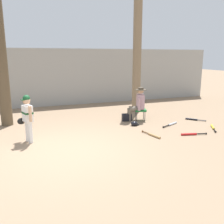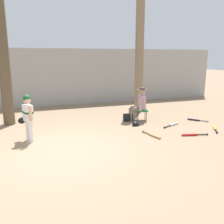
{
  "view_description": "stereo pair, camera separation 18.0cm",
  "coord_description": "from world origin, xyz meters",
  "px_view_note": "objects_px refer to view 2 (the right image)",
  "views": [
    {
      "loc": [
        -0.91,
        -5.71,
        2.3
      ],
      "look_at": [
        1.46,
        0.61,
        0.75
      ],
      "focal_mm": 39.06,
      "sensor_mm": 36.0,
      "label": 1
    },
    {
      "loc": [
        -0.74,
        -5.77,
        2.3
      ],
      "look_at": [
        1.46,
        0.61,
        0.75
      ],
      "focal_mm": 39.06,
      "sensor_mm": 36.0,
      "label": 2
    }
  ],
  "objects_px": {
    "bat_aluminum_silver": "(173,125)",
    "bat_wood_tan": "(153,136)",
    "bat_red_barrel": "(192,135)",
    "bat_black_composite": "(195,120)",
    "folding_stool": "(142,111)",
    "bat_yellow_trainer": "(215,128)",
    "seated_spectator": "(139,103)",
    "handbag_beside_stool": "(128,117)",
    "tree_behind_spectator": "(139,59)",
    "tree_near_player": "(1,36)",
    "batting_helmet_black": "(135,124)",
    "young_ballplayer": "(28,115)"
  },
  "relations": [
    {
      "from": "handbag_beside_stool",
      "to": "tree_near_player",
      "type": "bearing_deg",
      "value": 166.75
    },
    {
      "from": "bat_wood_tan",
      "to": "handbag_beside_stool",
      "type": "bearing_deg",
      "value": 90.33
    },
    {
      "from": "seated_spectator",
      "to": "handbag_beside_stool",
      "type": "bearing_deg",
      "value": 173.82
    },
    {
      "from": "handbag_beside_stool",
      "to": "bat_aluminum_silver",
      "type": "distance_m",
      "value": 1.6
    },
    {
      "from": "tree_behind_spectator",
      "to": "bat_wood_tan",
      "type": "distance_m",
      "value": 4.02
    },
    {
      "from": "bat_aluminum_silver",
      "to": "bat_black_composite",
      "type": "relative_size",
      "value": 1.31
    },
    {
      "from": "tree_behind_spectator",
      "to": "bat_aluminum_silver",
      "type": "xyz_separation_m",
      "value": [
        0.17,
        -2.42,
        -2.14
      ]
    },
    {
      "from": "folding_stool",
      "to": "bat_black_composite",
      "type": "distance_m",
      "value": 1.98
    },
    {
      "from": "seated_spectator",
      "to": "batting_helmet_black",
      "type": "distance_m",
      "value": 0.94
    },
    {
      "from": "handbag_beside_stool",
      "to": "bat_wood_tan",
      "type": "bearing_deg",
      "value": -89.67
    },
    {
      "from": "batting_helmet_black",
      "to": "tree_near_player",
      "type": "bearing_deg",
      "value": 158.21
    },
    {
      "from": "bat_aluminum_silver",
      "to": "bat_wood_tan",
      "type": "relative_size",
      "value": 1.0
    },
    {
      "from": "young_ballplayer",
      "to": "folding_stool",
      "type": "distance_m",
      "value": 4.07
    },
    {
      "from": "tree_behind_spectator",
      "to": "seated_spectator",
      "type": "distance_m",
      "value": 2.18
    },
    {
      "from": "handbag_beside_stool",
      "to": "young_ballplayer",
      "type": "bearing_deg",
      "value": -162.32
    },
    {
      "from": "tree_behind_spectator",
      "to": "bat_red_barrel",
      "type": "distance_m",
      "value": 4.15
    },
    {
      "from": "seated_spectator",
      "to": "bat_aluminum_silver",
      "type": "relative_size",
      "value": 1.57
    },
    {
      "from": "tree_behind_spectator",
      "to": "tree_near_player",
      "type": "bearing_deg",
      "value": -175.32
    },
    {
      "from": "folding_stool",
      "to": "bat_yellow_trainer",
      "type": "bearing_deg",
      "value": -45.75
    },
    {
      "from": "bat_aluminum_silver",
      "to": "tree_behind_spectator",
      "type": "bearing_deg",
      "value": 93.99
    },
    {
      "from": "tree_near_player",
      "to": "bat_wood_tan",
      "type": "bearing_deg",
      "value": -34.93
    },
    {
      "from": "bat_wood_tan",
      "to": "batting_helmet_black",
      "type": "relative_size",
      "value": 2.73
    },
    {
      "from": "tree_near_player",
      "to": "bat_red_barrel",
      "type": "bearing_deg",
      "value": -31.26
    },
    {
      "from": "folding_stool",
      "to": "bat_yellow_trainer",
      "type": "relative_size",
      "value": 0.72
    },
    {
      "from": "bat_wood_tan",
      "to": "batting_helmet_black",
      "type": "distance_m",
      "value": 1.22
    },
    {
      "from": "seated_spectator",
      "to": "batting_helmet_black",
      "type": "xyz_separation_m",
      "value": [
        -0.42,
        -0.62,
        -0.57
      ]
    },
    {
      "from": "young_ballplayer",
      "to": "batting_helmet_black",
      "type": "xyz_separation_m",
      "value": [
        3.41,
        0.43,
        -0.67
      ]
    },
    {
      "from": "bat_yellow_trainer",
      "to": "bat_aluminum_silver",
      "type": "bearing_deg",
      "value": 142.04
    },
    {
      "from": "tree_near_player",
      "to": "bat_black_composite",
      "type": "relative_size",
      "value": 10.95
    },
    {
      "from": "folding_stool",
      "to": "seated_spectator",
      "type": "distance_m",
      "value": 0.29
    },
    {
      "from": "bat_black_composite",
      "to": "bat_yellow_trainer",
      "type": "xyz_separation_m",
      "value": [
        -0.08,
        -1.08,
        0.0
      ]
    },
    {
      "from": "tree_behind_spectator",
      "to": "folding_stool",
      "type": "bearing_deg",
      "value": -110.27
    },
    {
      "from": "young_ballplayer",
      "to": "handbag_beside_stool",
      "type": "distance_m",
      "value": 3.64
    },
    {
      "from": "batting_helmet_black",
      "to": "young_ballplayer",
      "type": "bearing_deg",
      "value": -172.82
    },
    {
      "from": "seated_spectator",
      "to": "tree_behind_spectator",
      "type": "bearing_deg",
      "value": 66.08
    },
    {
      "from": "seated_spectator",
      "to": "handbag_beside_stool",
      "type": "xyz_separation_m",
      "value": [
        -0.41,
        0.04,
        -0.51
      ]
    },
    {
      "from": "batting_helmet_black",
      "to": "seated_spectator",
      "type": "bearing_deg",
      "value": 55.62
    },
    {
      "from": "bat_aluminum_silver",
      "to": "bat_red_barrel",
      "type": "xyz_separation_m",
      "value": [
        -0.08,
        -1.13,
        0.0
      ]
    },
    {
      "from": "tree_behind_spectator",
      "to": "handbag_beside_stool",
      "type": "xyz_separation_m",
      "value": [
        -1.04,
        -1.37,
        -2.04
      ]
    },
    {
      "from": "folding_stool",
      "to": "handbag_beside_stool",
      "type": "xyz_separation_m",
      "value": [
        -0.5,
        0.07,
        -0.23
      ]
    },
    {
      "from": "seated_spectator",
      "to": "handbag_beside_stool",
      "type": "distance_m",
      "value": 0.66
    },
    {
      "from": "handbag_beside_stool",
      "to": "bat_aluminum_silver",
      "type": "relative_size",
      "value": 0.44
    },
    {
      "from": "handbag_beside_stool",
      "to": "bat_red_barrel",
      "type": "bearing_deg",
      "value": -62.83
    },
    {
      "from": "young_ballplayer",
      "to": "bat_black_composite",
      "type": "xyz_separation_m",
      "value": [
        5.75,
        0.31,
        -0.71
      ]
    },
    {
      "from": "tree_near_player",
      "to": "bat_aluminum_silver",
      "type": "relative_size",
      "value": 8.34
    },
    {
      "from": "bat_aluminum_silver",
      "to": "bat_black_composite",
      "type": "distance_m",
      "value": 1.15
    },
    {
      "from": "seated_spectator",
      "to": "bat_yellow_trainer",
      "type": "bearing_deg",
      "value": -44.73
    },
    {
      "from": "young_ballplayer",
      "to": "folding_stool",
      "type": "bearing_deg",
      "value": 14.5
    },
    {
      "from": "bat_red_barrel",
      "to": "bat_black_composite",
      "type": "height_order",
      "value": "same"
    },
    {
      "from": "bat_aluminum_silver",
      "to": "bat_black_composite",
      "type": "xyz_separation_m",
      "value": [
        1.12,
        0.27,
        -0.0
      ]
    }
  ]
}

